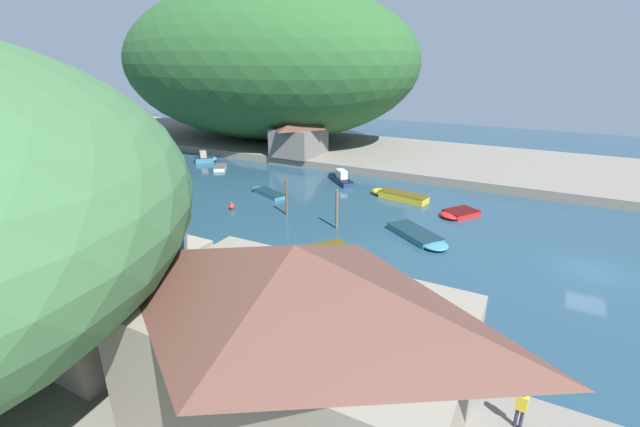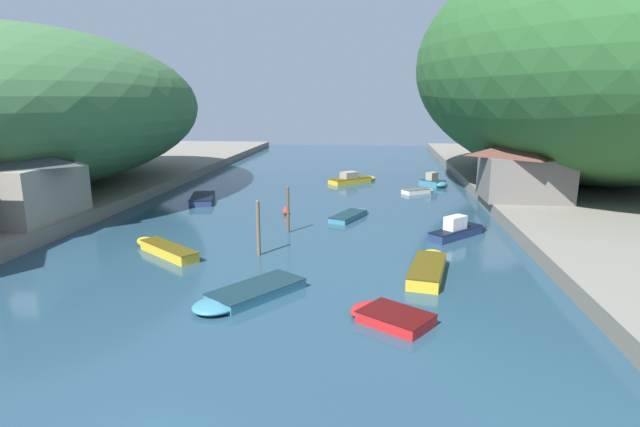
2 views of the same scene
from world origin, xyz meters
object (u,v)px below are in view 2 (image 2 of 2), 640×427
boat_navy_launch (387,315)px  channel_buoy_near (286,211)px  boat_white_cruiser (351,215)px  boat_yellow_tender (354,179)px  boat_small_dinghy (461,230)px  boat_moored_right (162,248)px  boat_red_skiff (419,191)px  boat_near_quay (203,197)px  boat_open_rowboat (434,182)px  boat_far_right_bank (429,266)px  right_bank_cottage (525,168)px  boathouse_shed (9,180)px  boat_mid_channel (245,295)px

boat_navy_launch → channel_buoy_near: (-8.23, 19.80, 0.06)m
boat_white_cruiser → boat_yellow_tender: 17.80m
boat_small_dinghy → boat_moored_right: size_ratio=0.88×
boat_red_skiff → channel_buoy_near: (-12.04, -11.51, 0.08)m
boat_moored_right → boat_navy_launch: bearing=-83.1°
boat_small_dinghy → boat_near_quay: bearing=-160.6°
boat_white_cruiser → boat_navy_launch: size_ratio=1.29×
boat_yellow_tender → boat_open_rowboat: size_ratio=1.73×
boat_navy_launch → boat_yellow_tender: bearing=39.3°
boat_moored_right → boat_open_rowboat: 33.65m
boat_far_right_bank → boat_yellow_tender: bearing=112.0°
channel_buoy_near → boat_small_dinghy: bearing=-20.4°
boat_near_quay → boat_open_rowboat: (23.09, 10.55, 0.18)m
right_bank_cottage → boat_small_dinghy: right_bank_cottage is taller
boat_near_quay → boat_yellow_tender: size_ratio=1.09×
right_bank_cottage → boat_open_rowboat: 13.49m
boat_far_right_bank → boat_navy_launch: 7.12m
boathouse_shed → right_bank_cottage: size_ratio=1.13×
boathouse_shed → boat_small_dinghy: size_ratio=1.65×
boat_white_cruiser → boat_yellow_tender: boat_yellow_tender is taller
boat_near_quay → boat_small_dinghy: (22.76, -10.27, 0.17)m
boat_red_skiff → boat_open_rowboat: bearing=121.0°
boat_yellow_tender → boat_white_cruiser: bearing=-41.1°
boat_navy_launch → boat_open_rowboat: boat_open_rowboat is taller
boat_navy_launch → boat_far_right_bank: bearing=14.1°
boathouse_shed → boat_small_dinghy: 33.04m
boat_mid_channel → channel_buoy_near: size_ratio=7.54×
boat_small_dinghy → boat_red_skiff: boat_small_dinghy is taller
boat_far_right_bank → boat_mid_channel: size_ratio=1.06×
boat_small_dinghy → boat_mid_channel: bearing=-89.6°
right_bank_cottage → boat_far_right_bank: bearing=-119.2°
boat_yellow_tender → boat_red_skiff: boat_yellow_tender is taller
boat_small_dinghy → boat_moored_right: (-19.59, -6.30, -0.15)m
boat_mid_channel → channel_buoy_near: channel_buoy_near is taller
boathouse_shed → boat_small_dinghy: (32.78, 2.38, -3.37)m
right_bank_cottage → boat_open_rowboat: right_bank_cottage is taller
boat_white_cruiser → boat_open_rowboat: bearing=84.9°
boat_far_right_bank → boat_near_quay: boat_far_right_bank is taller
right_bank_cottage → channel_buoy_near: (-20.39, -4.30, -3.44)m
boat_white_cruiser → channel_buoy_near: 5.59m
boathouse_shed → boat_moored_right: boathouse_shed is taller
boat_far_right_bank → boat_moored_right: (-16.58, 1.73, -0.04)m
boat_mid_channel → boat_yellow_tender: bearing=-59.4°
right_bank_cottage → boat_navy_launch: bearing=-116.8°
boat_yellow_tender → right_bank_cottage: bearing=6.2°
boat_far_right_bank → boat_navy_launch: size_ratio=1.56×
boat_mid_channel → boat_navy_launch: bearing=-156.9°
boat_mid_channel → boat_small_dinghy: bearing=-97.0°
boat_open_rowboat → channel_buoy_near: bearing=-0.3°
boat_near_quay → boat_yellow_tender: boat_yellow_tender is taller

